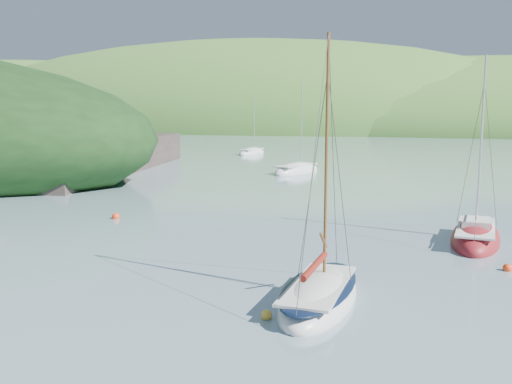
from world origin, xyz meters
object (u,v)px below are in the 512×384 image
(daysailer_white, at_px, (319,297))
(distant_sloop_a, at_px, (297,171))
(distant_sloop_c, at_px, (252,153))
(sloop_red, at_px, (475,238))

(daysailer_white, relative_size, distant_sloop_a, 0.99)
(distant_sloop_a, height_order, distant_sloop_c, distant_sloop_a)
(daysailer_white, distance_m, sloop_red, 13.32)
(daysailer_white, xyz_separation_m, distant_sloop_a, (-10.99, 39.89, -0.05))
(daysailer_white, bearing_deg, sloop_red, 64.26)
(sloop_red, height_order, distant_sloop_c, sloop_red)
(daysailer_white, distance_m, distant_sloop_a, 41.38)
(sloop_red, bearing_deg, distant_sloop_c, 124.72)
(sloop_red, relative_size, distant_sloop_a, 1.01)
(sloop_red, bearing_deg, distant_sloop_a, 125.19)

